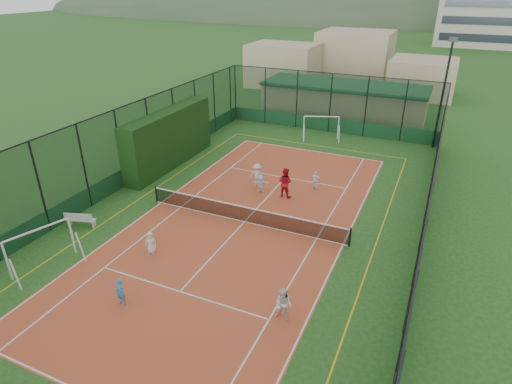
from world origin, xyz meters
TOP-DOWN VIEW (x-y plane):
  - ground at (0.00, 0.00)m, footprint 300.00×300.00m
  - court_slab at (0.00, 0.00)m, footprint 11.17×23.97m
  - tennis_net at (0.00, 0.00)m, footprint 11.67×0.12m
  - perimeter_fence at (0.00, 0.00)m, footprint 18.12×34.12m
  - floodlight_ne at (8.60, 16.60)m, footprint 0.60×0.26m
  - clubhouse at (0.00, 22.00)m, footprint 15.20×7.20m
  - distant_hills at (0.00, 150.00)m, footprint 200.00×60.00m
  - hedge_left at (-8.30, 5.24)m, footprint 1.34×8.95m
  - white_bench at (-7.80, -3.97)m, footprint 1.62×0.88m
  - futsal_goal_near at (-6.74, -7.37)m, footprint 3.12×1.83m
  - futsal_goal_far at (-0.11, 14.94)m, footprint 3.04×1.83m
  - child_near_left at (-2.86, -4.48)m, footprint 0.63×0.48m
  - child_near_mid at (-1.73, -8.00)m, footprint 0.49×0.36m
  - child_near_right at (4.60, -6.13)m, footprint 0.75×0.62m
  - child_far_left at (-1.24, 4.52)m, footprint 1.07×0.77m
  - child_far_right at (2.33, 5.51)m, footprint 0.72×0.32m
  - child_far_back at (-0.65, 3.72)m, footprint 1.12×0.61m
  - coach at (0.91, 3.80)m, footprint 0.98×0.81m
  - tennis_balls at (-0.97, 1.88)m, footprint 4.24×0.86m

SIDE VIEW (x-z plane):
  - ground at x=0.00m, z-range 0.00..0.00m
  - distant_hills at x=0.00m, z-range -12.00..12.00m
  - court_slab at x=0.00m, z-range 0.00..0.01m
  - tennis_balls at x=-0.97m, z-range 0.01..0.08m
  - white_bench at x=-7.80m, z-range 0.00..0.88m
  - tennis_net at x=0.00m, z-range 0.00..1.06m
  - child_near_left at x=-2.86m, z-range 0.01..1.16m
  - child_far_back at x=-0.65m, z-range 0.01..1.16m
  - child_far_right at x=2.33m, z-range 0.01..1.23m
  - child_near_mid at x=-1.73m, z-range 0.01..1.24m
  - child_near_right at x=4.60m, z-range 0.01..1.43m
  - child_far_left at x=-1.24m, z-range 0.01..1.50m
  - coach at x=0.91m, z-range 0.01..1.86m
  - futsal_goal_far at x=-0.11m, z-range 0.00..1.89m
  - futsal_goal_near at x=-6.74m, z-range 0.00..1.94m
  - clubhouse at x=0.00m, z-range 0.00..3.15m
  - hedge_left at x=-8.30m, z-range 0.00..3.91m
  - perimeter_fence at x=0.00m, z-range 0.00..5.00m
  - floodlight_ne at x=8.60m, z-range 0.00..8.25m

